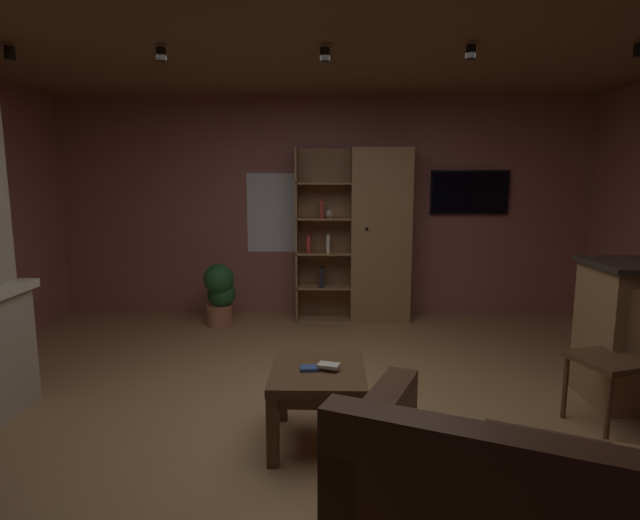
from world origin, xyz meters
TOP-DOWN VIEW (x-y plane):
  - floor at (0.00, 0.00)m, footprint 6.25×5.64m
  - wall_back at (0.00, 2.85)m, footprint 6.37×0.06m
  - ceiling at (0.00, 0.00)m, footprint 6.25×5.64m
  - window_pane_back at (-0.59, 2.82)m, footprint 0.64×0.01m
  - bookshelf_cabinet at (0.56, 2.58)m, footprint 1.30×0.41m
  - coffee_table at (-0.00, -0.28)m, footprint 0.58×0.66m
  - table_book_0 at (-0.05, -0.30)m, footprint 0.12×0.10m
  - table_book_1 at (0.07, -0.30)m, footprint 0.15×0.12m
  - dining_chair at (2.00, -0.01)m, footprint 0.53×0.53m
  - potted_floor_plant at (-1.15, 2.29)m, footprint 0.34×0.39m
  - wall_mounted_tv at (1.70, 2.79)m, footprint 0.90×0.06m
  - track_light_spot_0 at (-2.18, 0.45)m, footprint 0.07×0.07m
  - track_light_spot_1 at (-1.13, 0.50)m, footprint 0.07×0.07m
  - track_light_spot_2 at (0.03, 0.53)m, footprint 0.07×0.07m
  - track_light_spot_3 at (1.05, 0.48)m, footprint 0.07×0.07m
  - track_light_spot_4 at (2.19, 0.45)m, footprint 0.07×0.07m

SIDE VIEW (x-z plane):
  - floor at x=0.00m, z-range -0.02..0.00m
  - potted_floor_plant at x=-1.15m, z-range 0.03..0.73m
  - coffee_table at x=0.00m, z-range 0.14..0.62m
  - table_book_0 at x=-0.05m, z-range 0.48..0.50m
  - table_book_1 at x=0.07m, z-range 0.50..0.52m
  - dining_chair at x=2.00m, z-range 0.07..0.99m
  - bookshelf_cabinet at x=0.56m, z-range -0.01..1.96m
  - window_pane_back at x=-0.59m, z-range 0.76..1.69m
  - wall_back at x=0.00m, z-range 0.00..2.58m
  - wall_mounted_tv at x=1.70m, z-range 1.21..1.72m
  - track_light_spot_0 at x=-2.18m, z-range 2.46..2.55m
  - track_light_spot_1 at x=-1.13m, z-range 2.46..2.55m
  - track_light_spot_2 at x=0.03m, z-range 2.46..2.55m
  - track_light_spot_3 at x=1.05m, z-range 2.46..2.55m
  - track_light_spot_4 at x=2.19m, z-range 2.46..2.55m
  - ceiling at x=0.00m, z-range 2.58..2.60m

